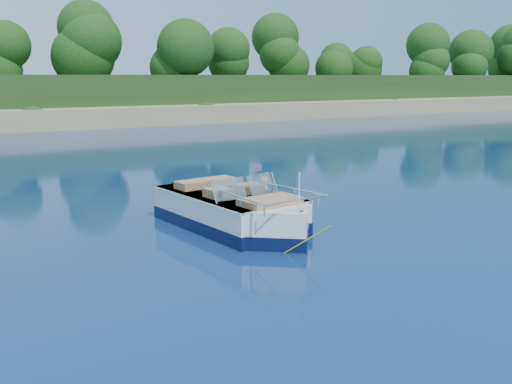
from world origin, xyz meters
The scene contains 5 objects.
ground centered at (0.00, 0.00, 0.00)m, with size 160.00×160.00×0.00m, color #091C43.
treeline centered at (0.04, 41.01, 5.55)m, with size 150.00×7.12×8.19m.
motorboat centered at (0.06, 4.12, 0.40)m, with size 2.69×6.15×2.05m.
tow_tube centered at (1.90, 5.72, 0.10)m, with size 1.98×1.98×0.40m.
boy centered at (1.86, 5.77, 0.00)m, with size 0.49×0.32×1.34m, color tan.
Camera 1 is at (-6.78, -8.38, 3.89)m, focal length 40.00 mm.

